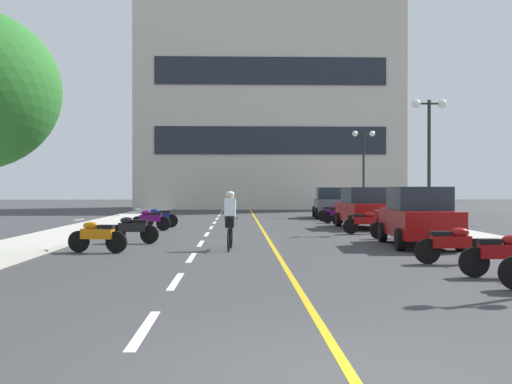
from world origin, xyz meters
name	(u,v)px	position (x,y,z in m)	size (l,w,h in m)	color
ground_plane	(256,229)	(0.00, 21.00, 0.00)	(140.00, 140.00, 0.00)	#38383A
curb_left	(105,224)	(-7.20, 24.00, 0.06)	(2.40, 72.00, 0.12)	#B7B2A8
curb_right	(402,223)	(7.20, 24.00, 0.06)	(2.40, 72.00, 0.12)	#B7B2A8
lane_dash_0	(144,329)	(-2.00, 2.00, 0.00)	(0.14, 2.20, 0.01)	silver
lane_dash_1	(176,281)	(-2.00, 6.00, 0.00)	(0.14, 2.20, 0.01)	silver
lane_dash_2	(191,257)	(-2.00, 10.00, 0.00)	(0.14, 2.20, 0.01)	silver
lane_dash_3	(201,243)	(-2.00, 14.00, 0.00)	(0.14, 2.20, 0.01)	silver
lane_dash_4	(207,234)	(-2.00, 18.00, 0.00)	(0.14, 2.20, 0.01)	silver
lane_dash_5	(211,228)	(-2.00, 22.00, 0.00)	(0.14, 2.20, 0.01)	silver
lane_dash_6	(214,223)	(-2.00, 26.00, 0.00)	(0.14, 2.20, 0.01)	silver
lane_dash_7	(217,219)	(-2.00, 30.00, 0.00)	(0.14, 2.20, 0.01)	silver
lane_dash_8	(219,216)	(-2.00, 34.00, 0.00)	(0.14, 2.20, 0.01)	silver
lane_dash_9	(221,213)	(-2.00, 38.00, 0.00)	(0.14, 2.20, 0.01)	silver
lane_dash_10	(222,211)	(-2.00, 42.00, 0.00)	(0.14, 2.20, 0.01)	silver
lane_dash_11	(223,209)	(-2.00, 46.00, 0.00)	(0.14, 2.20, 0.01)	silver
centre_line_yellow	(259,225)	(0.25, 24.00, 0.00)	(0.12, 66.00, 0.01)	gold
office_building	(268,101)	(1.95, 49.10, 9.54)	(22.76, 8.32, 19.09)	beige
street_lamp_mid	(429,134)	(7.10, 19.46, 4.00)	(1.46, 0.36, 5.33)	black
street_lamp_far	(364,154)	(7.26, 33.42, 4.00)	(1.46, 0.36, 5.33)	black
parked_car_near	(419,216)	(4.72, 12.90, 0.92)	(2.12, 4.29, 1.82)	black
parked_car_mid	(363,208)	(4.77, 21.37, 0.92)	(2.03, 4.25, 1.82)	black
parked_car_far	(330,203)	(4.72, 30.91, 0.92)	(2.13, 4.30, 1.82)	black
motorcycle_2	(503,254)	(4.45, 6.29, 0.47)	(1.70, 0.60, 0.92)	black
motorcycle_3	(452,244)	(4.18, 8.47, 0.47)	(1.70, 0.60, 0.92)	black
motorcycle_4	(97,236)	(-4.69, 11.28, 0.47)	(1.69, 0.63, 0.92)	black
motorcycle_5	(133,229)	(-4.19, 14.08, 0.47)	(1.69, 0.60, 0.92)	black
motorcycle_6	(392,225)	(4.64, 15.79, 0.47)	(1.65, 0.75, 0.92)	black
motorcycle_7	(365,222)	(4.12, 17.98, 0.47)	(1.70, 0.60, 0.92)	black
motorcycle_8	(150,219)	(-4.47, 20.14, 0.47)	(1.69, 0.60, 0.92)	black
motorcycle_9	(159,217)	(-4.36, 22.03, 0.47)	(1.66, 0.74, 0.92)	black
motorcycle_10	(348,215)	(4.53, 23.82, 0.47)	(1.64, 0.80, 0.92)	black
motorcycle_11	(339,214)	(4.32, 25.26, 0.47)	(1.70, 0.60, 0.92)	black
motorcycle_12	(333,212)	(4.30, 27.18, 0.47)	(1.67, 0.70, 0.92)	black
cyclist_rider	(230,219)	(-1.04, 11.99, 0.89)	(0.42, 1.77, 1.71)	black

